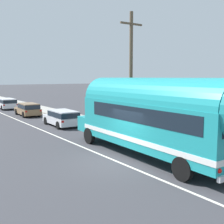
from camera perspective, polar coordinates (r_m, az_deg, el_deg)
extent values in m
plane|color=#38383D|center=(14.18, 0.97, -9.96)|extent=(300.00, 300.00, 0.00)
cube|color=silver|center=(24.68, -15.56, -2.87)|extent=(0.14, 80.00, 0.01)
cube|color=silver|center=(26.13, -7.73, -2.13)|extent=(0.12, 80.00, 0.01)
cube|color=#9E9B93|center=(25.07, -2.83, -2.30)|extent=(2.76, 90.00, 0.15)
cylinder|color=brown|center=(19.47, 3.85, 7.34)|extent=(0.24, 0.24, 8.50)
cube|color=brown|center=(19.79, 3.93, 17.38)|extent=(1.80, 0.12, 0.12)
cube|color=teal|center=(14.62, 7.91, -2.46)|extent=(2.72, 9.77, 2.30)
cylinder|color=teal|center=(14.48, 7.99, 2.03)|extent=(2.67, 9.67, 2.45)
cube|color=teal|center=(19.16, -3.08, -2.19)|extent=(2.29, 1.35, 0.95)
cube|color=white|center=(14.74, 7.87, -4.95)|extent=(2.77, 9.81, 0.24)
cube|color=black|center=(14.31, 8.74, -0.25)|extent=(2.71, 7.97, 0.76)
sphere|color=red|center=(10.90, 20.82, -11.04)|extent=(0.20, 0.20, 0.20)
cube|color=black|center=(18.47, -2.17, 1.62)|extent=(2.14, 0.15, 0.96)
cube|color=silver|center=(19.77, -4.09, -2.28)|extent=(0.90, 0.12, 0.56)
cylinder|color=black|center=(17.79, -4.61, -4.80)|extent=(0.28, 1.01, 1.00)
cylinder|color=black|center=(19.01, 1.59, -4.01)|extent=(0.28, 1.01, 1.00)
cylinder|color=black|center=(11.86, 14.09, -11.09)|extent=(0.28, 1.01, 1.00)
cylinder|color=black|center=(13.61, 20.84, -8.97)|extent=(0.28, 1.01, 1.00)
cube|color=silver|center=(24.56, -10.23, -1.55)|extent=(1.92, 4.31, 0.60)
cube|color=silver|center=(24.05, -9.82, -0.34)|extent=(1.69, 3.05, 0.55)
cube|color=black|center=(24.05, -9.82, -0.41)|extent=(1.75, 3.09, 0.43)
cube|color=red|center=(22.29, -9.94, -1.95)|extent=(0.20, 0.05, 0.14)
cube|color=red|center=(22.94, -6.37, -1.64)|extent=(0.20, 0.05, 0.14)
cylinder|color=black|center=(25.60, -13.24, -1.73)|extent=(0.22, 0.65, 0.64)
cylinder|color=black|center=(26.22, -9.71, -1.44)|extent=(0.22, 0.65, 0.64)
cylinder|color=black|center=(22.97, -10.80, -2.67)|extent=(0.22, 0.65, 0.64)
cylinder|color=black|center=(23.66, -6.96, -2.31)|extent=(0.22, 0.65, 0.64)
cube|color=olive|center=(31.92, -16.70, 0.23)|extent=(1.90, 4.34, 0.60)
cube|color=olive|center=(31.40, -16.49, 1.19)|extent=(1.65, 2.88, 0.55)
cube|color=black|center=(31.41, -16.49, 1.13)|extent=(1.71, 2.92, 0.43)
cube|color=red|center=(29.64, -16.96, 0.07)|extent=(0.20, 0.05, 0.14)
cube|color=red|center=(30.08, -14.19, 0.26)|extent=(0.20, 0.05, 0.14)
cylinder|color=black|center=(33.11, -18.77, 0.04)|extent=(0.22, 0.65, 0.64)
cylinder|color=black|center=(33.55, -16.00, 0.23)|extent=(0.22, 0.65, 0.64)
cylinder|color=black|center=(30.34, -17.45, -0.52)|extent=(0.22, 0.65, 0.64)
cylinder|color=black|center=(30.82, -14.45, -0.30)|extent=(0.22, 0.65, 0.64)
cube|color=white|center=(39.87, -20.68, 1.38)|extent=(1.87, 4.73, 0.60)
cube|color=white|center=(39.36, -20.55, 2.16)|extent=(1.67, 3.48, 0.55)
cube|color=black|center=(39.36, -20.55, 2.12)|extent=(1.73, 3.52, 0.43)
cube|color=red|center=(37.36, -21.01, 1.29)|extent=(0.20, 0.04, 0.14)
cube|color=red|center=(37.78, -18.62, 1.45)|extent=(0.20, 0.04, 0.14)
cylinder|color=black|center=(41.71, -20.04, 1.36)|extent=(0.20, 0.64, 0.64)
cylinder|color=black|center=(38.07, -21.36, 0.80)|extent=(0.20, 0.64, 0.64)
cylinder|color=black|center=(38.52, -18.78, 0.98)|extent=(0.20, 0.64, 0.64)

